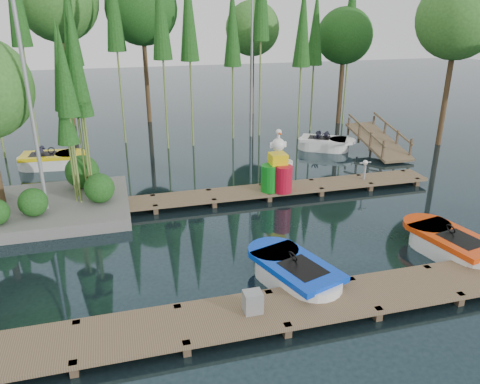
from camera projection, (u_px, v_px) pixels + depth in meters
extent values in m
plane|color=#1D3036|center=(229.00, 232.00, 14.54)|extent=(90.00, 90.00, 0.00)
cube|color=brown|center=(278.00, 309.00, 10.41)|extent=(18.00, 1.50, 0.10)
cube|color=#4E3C2B|center=(74.00, 373.00, 8.86)|extent=(0.16, 0.16, 0.50)
cube|color=#4E3C2B|center=(78.00, 332.00, 9.99)|extent=(0.16, 0.16, 0.50)
cube|color=#4E3C2B|center=(187.00, 352.00, 9.39)|extent=(0.16, 0.16, 0.50)
cube|color=#4E3C2B|center=(178.00, 315.00, 10.52)|extent=(0.16, 0.16, 0.50)
cube|color=#4E3C2B|center=(287.00, 334.00, 9.92)|extent=(0.16, 0.16, 0.50)
cube|color=#4E3C2B|center=(268.00, 301.00, 11.05)|extent=(0.16, 0.16, 0.50)
cube|color=#4E3C2B|center=(378.00, 318.00, 10.44)|extent=(0.16, 0.16, 0.50)
cube|color=#4E3C2B|center=(351.00, 287.00, 11.57)|extent=(0.16, 0.16, 0.50)
cube|color=#4E3C2B|center=(459.00, 303.00, 10.97)|extent=(0.16, 0.16, 0.50)
cube|color=#4E3C2B|center=(426.00, 275.00, 12.10)|extent=(0.16, 0.16, 0.50)
cube|color=brown|center=(239.00, 193.00, 16.93)|extent=(15.00, 1.20, 0.10)
cube|color=#4E3C2B|center=(27.00, 226.00, 14.83)|extent=(0.16, 0.16, 0.50)
cube|color=#4E3C2B|center=(31.00, 214.00, 15.69)|extent=(0.16, 0.16, 0.50)
cube|color=#4E3C2B|center=(94.00, 219.00, 15.33)|extent=(0.16, 0.16, 0.50)
cube|color=#4E3C2B|center=(94.00, 208.00, 16.19)|extent=(0.16, 0.16, 0.50)
cube|color=#4E3C2B|center=(156.00, 212.00, 15.83)|extent=(0.16, 0.16, 0.50)
cube|color=#4E3C2B|center=(153.00, 202.00, 16.69)|extent=(0.16, 0.16, 0.50)
cube|color=#4E3C2B|center=(214.00, 206.00, 16.33)|extent=(0.16, 0.16, 0.50)
cube|color=#4E3C2B|center=(209.00, 196.00, 17.19)|extent=(0.16, 0.16, 0.50)
cube|color=#4E3C2B|center=(269.00, 200.00, 16.83)|extent=(0.16, 0.16, 0.50)
cube|color=#4E3C2B|center=(261.00, 191.00, 17.69)|extent=(0.16, 0.16, 0.50)
cube|color=#4E3C2B|center=(321.00, 195.00, 17.32)|extent=(0.16, 0.16, 0.50)
cube|color=#4E3C2B|center=(311.00, 186.00, 18.18)|extent=(0.16, 0.16, 0.50)
cube|color=#4E3C2B|center=(370.00, 189.00, 17.82)|extent=(0.16, 0.16, 0.50)
cube|color=#4E3C2B|center=(358.00, 181.00, 18.68)|extent=(0.16, 0.16, 0.50)
cube|color=#4E3C2B|center=(416.00, 184.00, 18.32)|extent=(0.16, 0.16, 0.50)
cube|color=#4E3C2B|center=(402.00, 176.00, 19.18)|extent=(0.16, 0.16, 0.50)
cube|color=slate|center=(34.00, 210.00, 15.69)|extent=(6.20, 4.20, 0.42)
sphere|color=#20561B|center=(33.00, 202.00, 14.60)|extent=(0.90, 0.90, 0.90)
sphere|color=#20561B|center=(82.00, 172.00, 16.86)|extent=(1.20, 1.20, 1.20)
sphere|color=#20561B|center=(99.00, 188.00, 15.61)|extent=(1.00, 1.00, 1.00)
cylinder|color=olive|center=(79.00, 121.00, 15.60)|extent=(0.07, 0.07, 5.93)
cone|color=#20561B|center=(70.00, 57.00, 14.83)|extent=(0.70, 0.70, 2.97)
cylinder|color=olive|center=(69.00, 127.00, 15.42)|extent=(0.07, 0.07, 5.66)
cone|color=#20561B|center=(60.00, 65.00, 14.69)|extent=(0.70, 0.70, 2.83)
cylinder|color=olive|center=(86.00, 131.00, 15.80)|extent=(0.07, 0.07, 5.22)
cone|color=#20561B|center=(79.00, 76.00, 15.12)|extent=(0.70, 0.70, 2.61)
cylinder|color=olive|center=(72.00, 133.00, 14.92)|extent=(0.07, 0.07, 5.53)
cone|color=#20561B|center=(64.00, 71.00, 14.21)|extent=(0.70, 0.70, 2.76)
cylinder|color=olive|center=(71.00, 155.00, 15.28)|extent=(0.07, 0.07, 4.01)
cone|color=#20561B|center=(65.00, 113.00, 14.76)|extent=(0.70, 0.70, 2.01)
cylinder|color=olive|center=(82.00, 119.00, 15.49)|extent=(0.07, 0.07, 6.11)
cone|color=#20561B|center=(74.00, 52.00, 14.71)|extent=(0.70, 0.70, 3.05)
cylinder|color=#49341F|center=(448.00, 84.00, 22.75)|extent=(0.26, 0.26, 6.06)
sphere|color=#3C7A2B|center=(458.00, 18.00, 21.64)|extent=(3.81, 3.81, 3.81)
cylinder|color=#49341F|center=(341.00, 81.00, 27.41)|extent=(0.26, 0.26, 5.02)
sphere|color=#20561B|center=(345.00, 36.00, 26.49)|extent=(3.16, 3.16, 3.16)
cylinder|color=#49341F|center=(252.00, 72.00, 29.95)|extent=(0.26, 0.26, 5.31)
sphere|color=#3C7A2B|center=(252.00, 28.00, 28.98)|extent=(3.34, 3.34, 3.34)
cylinder|color=#49341F|center=(146.00, 67.00, 27.49)|extent=(0.26, 0.26, 6.46)
sphere|color=#20561B|center=(142.00, 8.00, 26.30)|extent=(4.06, 4.06, 4.06)
cylinder|color=#49341F|center=(66.00, 66.00, 26.30)|extent=(0.26, 0.26, 6.85)
sphere|color=#3C7A2B|center=(57.00, 1.00, 25.04)|extent=(4.31, 4.31, 4.31)
cylinder|color=olive|center=(23.00, 48.00, 20.82)|extent=(0.09, 0.09, 9.66)
cylinder|color=olive|center=(75.00, 67.00, 22.59)|extent=(0.09, 0.09, 7.69)
cone|color=#20561B|center=(69.00, 19.00, 21.80)|extent=(0.90, 0.90, 4.23)
cylinder|color=olive|center=(117.00, 52.00, 22.53)|extent=(0.09, 0.09, 8.99)
cylinder|color=olive|center=(163.00, 61.00, 21.68)|extent=(0.09, 0.09, 8.44)
cone|color=#20561B|center=(160.00, 6.00, 20.82)|extent=(0.90, 0.90, 4.64)
cylinder|color=olive|center=(190.00, 62.00, 22.16)|extent=(0.09, 0.09, 8.22)
cone|color=#20561B|center=(188.00, 10.00, 21.31)|extent=(0.90, 0.90, 4.52)
cylinder|color=olive|center=(233.00, 67.00, 23.65)|extent=(0.09, 0.09, 7.41)
cone|color=#20561B|center=(232.00, 24.00, 22.89)|extent=(0.90, 0.90, 4.07)
cylinder|color=olive|center=(261.00, 42.00, 23.80)|extent=(0.09, 0.09, 9.77)
cylinder|color=olive|center=(301.00, 67.00, 23.53)|extent=(0.09, 0.09, 7.40)
cone|color=#20561B|center=(303.00, 24.00, 22.77)|extent=(0.90, 0.90, 4.07)
cylinder|color=olive|center=(314.00, 66.00, 25.35)|extent=(0.09, 0.09, 7.14)
cone|color=#20561B|center=(316.00, 27.00, 24.61)|extent=(0.90, 0.90, 3.93)
cylinder|color=olive|center=(348.00, 49.00, 26.60)|extent=(0.09, 0.09, 8.61)
cone|color=#20561B|center=(352.00, 3.00, 25.71)|extent=(0.90, 0.90, 4.74)
cylinder|color=gray|center=(32.00, 114.00, 14.14)|extent=(0.12, 0.12, 7.00)
cylinder|color=gray|center=(252.00, 70.00, 24.10)|extent=(0.12, 0.12, 7.00)
cube|color=brown|center=(378.00, 141.00, 22.38)|extent=(1.50, 3.94, 0.95)
cube|color=#4E3C2B|center=(383.00, 151.00, 20.75)|extent=(0.08, 0.08, 0.90)
cube|color=#4E3C2B|center=(371.00, 142.00, 21.70)|extent=(0.08, 0.08, 0.90)
cube|color=#4E3C2B|center=(359.00, 134.00, 22.65)|extent=(0.08, 0.08, 0.90)
cube|color=#4E3C2B|center=(349.00, 126.00, 23.59)|extent=(0.08, 0.08, 0.90)
cube|color=brown|center=(366.00, 130.00, 21.98)|extent=(0.06, 3.54, 0.83)
cube|color=#4E3C2B|center=(411.00, 148.00, 21.10)|extent=(0.08, 0.08, 0.90)
cube|color=#4E3C2B|center=(397.00, 140.00, 22.04)|extent=(0.08, 0.08, 0.90)
cube|color=#4E3C2B|center=(385.00, 132.00, 22.99)|extent=(0.08, 0.08, 0.90)
cube|color=#4E3C2B|center=(373.00, 125.00, 23.94)|extent=(0.08, 0.08, 0.90)
cube|color=brown|center=(392.00, 128.00, 22.33)|extent=(0.06, 3.54, 0.83)
cube|color=white|center=(296.00, 278.00, 11.66)|extent=(1.66, 1.67, 0.60)
cylinder|color=white|center=(280.00, 267.00, 12.17)|extent=(1.66, 1.66, 0.60)
cylinder|color=white|center=(314.00, 290.00, 11.15)|extent=(1.66, 1.66, 0.60)
cube|color=#0839CA|center=(297.00, 267.00, 11.54)|extent=(1.99, 2.59, 0.15)
cylinder|color=#0839CA|center=(273.00, 251.00, 12.29)|extent=(1.69, 1.69, 0.15)
cube|color=black|center=(303.00, 269.00, 11.35)|extent=(1.11, 1.28, 0.07)
torus|color=black|center=(293.00, 256.00, 11.59)|extent=(0.25, 0.34, 0.29)
cube|color=white|center=(452.00, 249.00, 13.06)|extent=(1.57, 1.58, 0.61)
cylinder|color=white|center=(433.00, 239.00, 13.62)|extent=(1.56, 1.56, 0.61)
cylinder|color=white|center=(473.00, 260.00, 12.51)|extent=(1.56, 1.56, 0.61)
cube|color=red|center=(454.00, 238.00, 12.94)|extent=(1.79, 2.53, 0.15)
cylinder|color=red|center=(427.00, 225.00, 13.75)|extent=(1.60, 1.60, 0.15)
cube|color=black|center=(461.00, 240.00, 12.74)|extent=(1.02, 1.24, 0.07)
torus|color=black|center=(451.00, 229.00, 13.00)|extent=(0.22, 0.33, 0.29)
cube|color=white|center=(49.00, 162.00, 20.39)|extent=(1.39, 1.38, 0.59)
cylinder|color=white|center=(65.00, 162.00, 20.50)|extent=(1.38, 1.38, 0.59)
cylinder|color=white|center=(33.00, 163.00, 20.28)|extent=(1.38, 1.38, 0.59)
cube|color=yellow|center=(48.00, 155.00, 20.27)|extent=(2.33, 1.49, 0.15)
cylinder|color=yellow|center=(71.00, 154.00, 20.43)|extent=(1.41, 1.41, 0.15)
cube|color=black|center=(43.00, 155.00, 20.22)|extent=(1.12, 0.88, 0.06)
torus|color=black|center=(51.00, 150.00, 20.22)|extent=(0.31, 0.18, 0.28)
imported|color=#1E1E2D|center=(40.00, 149.00, 20.11)|extent=(0.49, 0.38, 1.04)
cube|color=white|center=(323.00, 145.00, 22.94)|extent=(1.71, 1.70, 0.57)
cylinder|color=white|center=(336.00, 146.00, 22.78)|extent=(1.70, 1.70, 0.57)
cylinder|color=white|center=(310.00, 144.00, 23.10)|extent=(1.70, 1.70, 0.57)
cube|color=white|center=(323.00, 139.00, 22.82)|extent=(2.49, 2.19, 0.14)
cylinder|color=white|center=(342.00, 141.00, 22.59)|extent=(1.73, 1.73, 0.14)
cube|color=black|center=(319.00, 138.00, 22.86)|extent=(1.27, 1.18, 0.06)
torus|color=black|center=(327.00, 135.00, 22.71)|extent=(0.32, 0.28, 0.27)
imported|color=#1E1E2D|center=(319.00, 134.00, 22.79)|extent=(0.51, 0.48, 0.93)
imported|color=#1E1E2D|center=(327.00, 134.00, 23.04)|extent=(0.40, 0.36, 0.70)
cube|color=gray|center=(253.00, 302.00, 10.16)|extent=(0.40, 0.34, 0.49)
cylinder|color=yellow|center=(277.00, 177.00, 17.11)|extent=(0.58, 0.58, 0.87)
cylinder|color=#0D7718|center=(270.00, 178.00, 16.82)|extent=(0.65, 0.65, 0.98)
cylinder|color=silver|center=(284.00, 174.00, 17.27)|extent=(0.65, 0.65, 0.98)
cylinder|color=#B50C23|center=(283.00, 179.00, 16.73)|extent=(0.65, 0.65, 0.98)
cube|color=yellow|center=(278.00, 159.00, 16.75)|extent=(0.60, 0.60, 0.38)
sphere|color=white|center=(278.00, 145.00, 16.56)|extent=(0.48, 0.48, 0.48)
cylinder|color=white|center=(278.00, 137.00, 16.46)|extent=(0.11, 0.11, 0.33)
sphere|color=white|center=(279.00, 132.00, 16.39)|extent=(0.22, 0.22, 0.22)
cone|color=#FF500D|center=(281.00, 134.00, 16.21)|extent=(0.11, 0.33, 0.11)
cube|color=white|center=(278.00, 145.00, 16.56)|extent=(0.60, 0.07, 0.20)
cylinder|color=gray|center=(364.00, 172.00, 18.04)|extent=(0.10, 0.10, 0.58)
sphere|color=white|center=(365.00, 163.00, 17.90)|extent=(0.19, 0.19, 0.19)
cube|color=gray|center=(365.00, 163.00, 17.90)|extent=(0.48, 0.04, 0.04)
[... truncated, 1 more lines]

